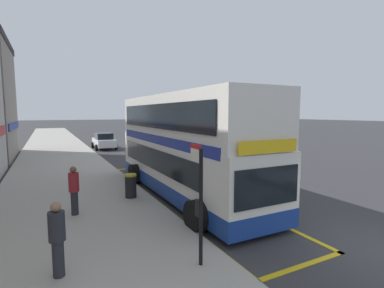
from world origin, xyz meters
name	(u,v)px	position (x,y,z in m)	size (l,w,h in m)	color
ground_plane	(117,142)	(0.00, 32.00, 0.00)	(260.00, 260.00, 0.00)	#333335
pavement_near	(55,144)	(-7.00, 32.00, 0.07)	(6.00, 76.00, 0.14)	#A39E93
double_decker_bus	(184,149)	(-2.46, 7.29, 2.06)	(3.28, 10.79, 4.40)	white
bus_bay_markings	(181,194)	(-2.54, 7.42, 0.01)	(2.93, 13.90, 0.01)	gold
bus_stop_sign	(199,195)	(-4.79, 1.58, 1.76)	(0.09, 0.51, 2.77)	black
parked_car_white_far	(104,141)	(-2.66, 25.80, 0.80)	(2.09, 4.20, 1.62)	silver
pedestrian_waiting_near_sign	(57,237)	(-7.73, 2.47, 1.03)	(0.34, 0.34, 1.64)	#26262D
pedestrian_further_back	(74,189)	(-7.08, 6.33, 1.06)	(0.34, 0.34, 1.69)	#26262D
litter_bin	(131,186)	(-4.82, 7.46, 0.63)	(0.49, 0.49, 0.98)	black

